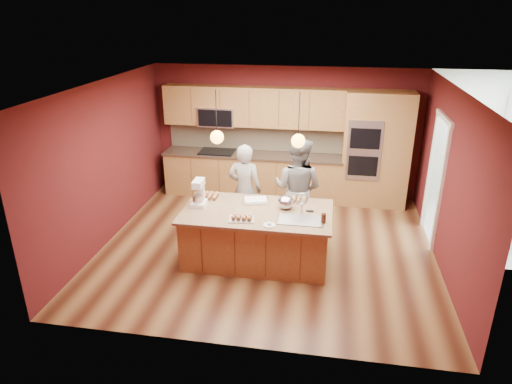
% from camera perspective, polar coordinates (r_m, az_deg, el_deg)
% --- Properties ---
extents(floor, '(5.50, 5.50, 0.00)m').
position_cam_1_polar(floor, '(7.82, 1.43, -6.79)').
color(floor, '#422012').
rests_on(floor, ground).
extents(ceiling, '(5.50, 5.50, 0.00)m').
position_cam_1_polar(ceiling, '(6.93, 1.64, 13.13)').
color(ceiling, silver).
rests_on(ceiling, ground).
extents(wall_back, '(5.50, 0.00, 5.50)m').
position_cam_1_polar(wall_back, '(9.64, 3.67, 7.49)').
color(wall_back, '#4D1416').
rests_on(wall_back, ground).
extents(wall_front, '(5.50, 0.00, 5.50)m').
position_cam_1_polar(wall_front, '(5.02, -2.58, -6.94)').
color(wall_front, '#4D1416').
rests_on(wall_front, ground).
extents(wall_left, '(0.00, 5.00, 5.00)m').
position_cam_1_polar(wall_left, '(8.10, -18.15, 3.53)').
color(wall_left, '#4D1416').
rests_on(wall_left, ground).
extents(wall_right, '(0.00, 5.00, 5.00)m').
position_cam_1_polar(wall_right, '(7.43, 23.03, 1.17)').
color(wall_right, '#4D1416').
rests_on(wall_right, ground).
extents(cabinet_run, '(3.74, 0.64, 2.30)m').
position_cam_1_polar(cabinet_run, '(9.59, -0.61, 5.18)').
color(cabinet_run, brown).
rests_on(cabinet_run, floor).
extents(oven_column, '(1.30, 0.62, 2.30)m').
position_cam_1_polar(oven_column, '(9.40, 14.73, 5.14)').
color(oven_column, brown).
rests_on(oven_column, floor).
extents(doorway_trim, '(0.08, 1.11, 2.20)m').
position_cam_1_polar(doorway_trim, '(8.25, 21.46, 1.20)').
color(doorway_trim, white).
rests_on(doorway_trim, wall_right).
extents(pendant_left, '(0.20, 0.20, 0.80)m').
position_cam_1_polar(pendant_left, '(6.80, -4.90, 6.88)').
color(pendant_left, black).
rests_on(pendant_left, ceiling).
extents(pendant_right, '(0.20, 0.20, 0.80)m').
position_cam_1_polar(pendant_right, '(6.61, 5.30, 6.42)').
color(pendant_right, black).
rests_on(pendant_right, ceiling).
extents(island, '(2.31, 1.30, 1.23)m').
position_cam_1_polar(island, '(7.25, 0.23, -5.36)').
color(island, brown).
rests_on(island, floor).
extents(person_left, '(0.63, 0.45, 1.64)m').
position_cam_1_polar(person_left, '(7.96, -1.41, 0.29)').
color(person_left, black).
rests_on(person_left, floor).
extents(person_right, '(1.05, 0.93, 1.80)m').
position_cam_1_polar(person_right, '(7.82, 5.22, 0.40)').
color(person_right, slate).
rests_on(person_right, floor).
extents(stand_mixer, '(0.23, 0.32, 0.42)m').
position_cam_1_polar(stand_mixer, '(7.26, -7.16, -0.30)').
color(stand_mixer, white).
rests_on(stand_mixer, island).
extents(sheet_cake, '(0.47, 0.39, 0.05)m').
position_cam_1_polar(sheet_cake, '(7.39, -0.04, -1.06)').
color(sheet_cake, white).
rests_on(sheet_cake, island).
extents(cooling_rack, '(0.41, 0.31, 0.02)m').
position_cam_1_polar(cooling_rack, '(6.78, -1.81, -3.38)').
color(cooling_rack, silver).
rests_on(cooling_rack, island).
extents(mixing_bowl, '(0.26, 0.26, 0.22)m').
position_cam_1_polar(mixing_bowl, '(7.12, 3.74, -1.30)').
color(mixing_bowl, silver).
rests_on(mixing_bowl, island).
extents(plate, '(0.19, 0.19, 0.01)m').
position_cam_1_polar(plate, '(6.61, 1.68, -4.15)').
color(plate, silver).
rests_on(plate, island).
extents(tumbler, '(0.07, 0.07, 0.14)m').
position_cam_1_polar(tumbler, '(6.73, 8.44, -3.27)').
color(tumbler, '#33170C').
rests_on(tumbler, island).
extents(phone, '(0.12, 0.07, 0.01)m').
position_cam_1_polar(phone, '(7.09, 6.75, -2.40)').
color(phone, black).
rests_on(phone, island).
extents(cupcakes_left, '(0.26, 0.26, 0.08)m').
position_cam_1_polar(cupcakes_left, '(7.56, -5.73, -0.46)').
color(cupcakes_left, '#CF894A').
rests_on(cupcakes_left, island).
extents(cupcakes_rack, '(0.32, 0.16, 0.07)m').
position_cam_1_polar(cupcakes_rack, '(6.74, -1.81, -3.15)').
color(cupcakes_rack, '#CF894A').
rests_on(cupcakes_rack, island).
extents(cupcakes_right, '(0.24, 0.24, 0.07)m').
position_cam_1_polar(cupcakes_right, '(7.41, 5.33, -0.95)').
color(cupcakes_right, '#CF894A').
rests_on(cupcakes_right, island).
extents(dryer, '(0.78, 0.80, 1.06)m').
position_cam_1_polar(dryer, '(9.58, 28.68, -0.54)').
color(dryer, white).
rests_on(dryer, floor).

